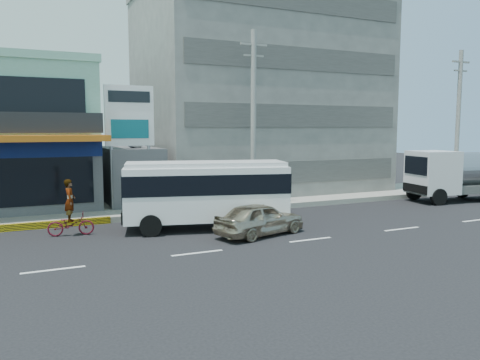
% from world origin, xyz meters
% --- Properties ---
extents(ground, '(120.00, 120.00, 0.00)m').
position_xyz_m(ground, '(0.00, 0.00, 0.00)').
color(ground, black).
rests_on(ground, ground).
extents(sidewalk, '(70.00, 5.00, 0.30)m').
position_xyz_m(sidewalk, '(5.00, 9.50, 0.15)').
color(sidewalk, gray).
rests_on(sidewalk, ground).
extents(concrete_building, '(16.00, 12.00, 14.00)m').
position_xyz_m(concrete_building, '(10.00, 15.00, 7.00)').
color(concrete_building, gray).
rests_on(concrete_building, ground).
extents(gap_structure, '(3.00, 6.00, 3.50)m').
position_xyz_m(gap_structure, '(0.00, 12.00, 1.75)').
color(gap_structure, '#46474B').
rests_on(gap_structure, ground).
extents(satellite_dish, '(1.50, 1.50, 0.15)m').
position_xyz_m(satellite_dish, '(0.00, 11.00, 3.58)').
color(satellite_dish, slate).
rests_on(satellite_dish, gap_structure).
extents(billboard, '(2.60, 0.18, 6.90)m').
position_xyz_m(billboard, '(-0.50, 9.20, 4.93)').
color(billboard, gray).
rests_on(billboard, ground).
extents(utility_pole_near, '(1.60, 0.30, 10.00)m').
position_xyz_m(utility_pole_near, '(6.00, 7.40, 5.15)').
color(utility_pole_near, '#999993').
rests_on(utility_pole_near, ground).
extents(utility_pole_far, '(1.60, 0.30, 10.00)m').
position_xyz_m(utility_pole_far, '(22.00, 7.40, 5.15)').
color(utility_pole_far, '#999993').
rests_on(utility_pole_far, ground).
extents(minibus, '(7.78, 4.14, 3.11)m').
position_xyz_m(minibus, '(1.83, 3.86, 1.85)').
color(minibus, white).
rests_on(minibus, ground).
extents(sedan, '(4.54, 2.77, 1.44)m').
position_xyz_m(sedan, '(3.48, 1.67, 0.72)').
color(sedan, '#B7A78C').
rests_on(sedan, ground).
extents(tanker_truck, '(8.45, 3.69, 3.22)m').
position_xyz_m(tanker_truck, '(20.00, 4.92, 1.73)').
color(tanker_truck, silver).
rests_on(tanker_truck, ground).
extents(motorcycle_rider, '(2.00, 0.94, 2.46)m').
position_xyz_m(motorcycle_rider, '(-4.00, 5.01, 0.81)').
color(motorcycle_rider, '#510B18').
rests_on(motorcycle_rider, ground).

